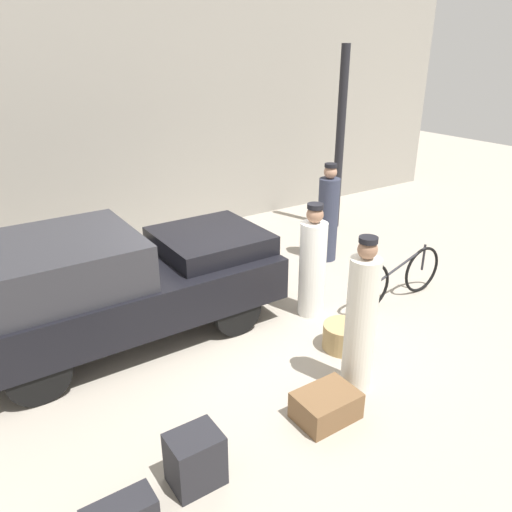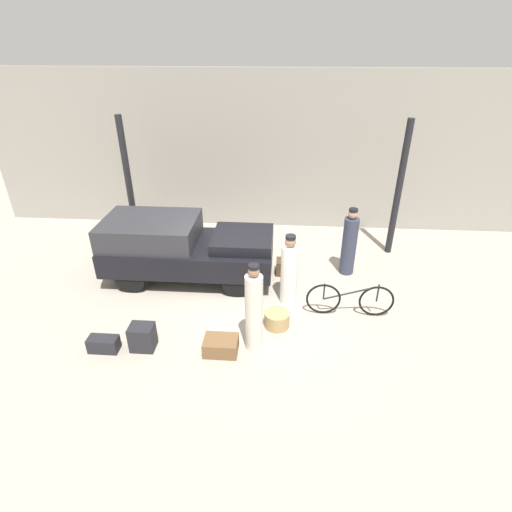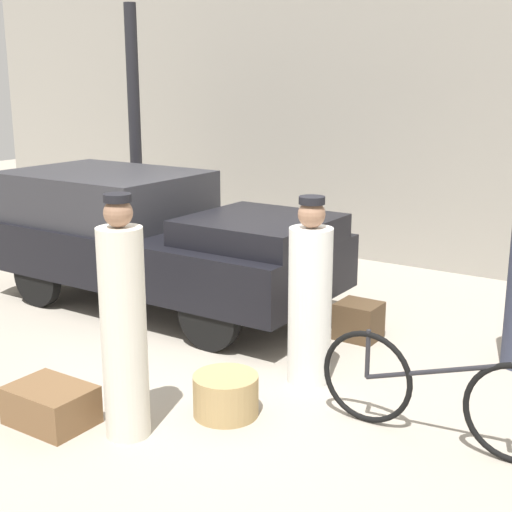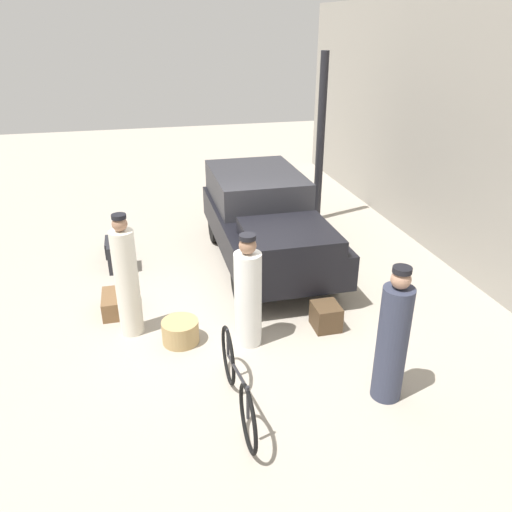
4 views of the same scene
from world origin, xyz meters
TOP-DOWN VIEW (x-y plane):
  - ground_plane at (0.00, 0.00)m, footprint 30.00×30.00m
  - station_building_facade at (0.00, 4.08)m, footprint 16.00×0.15m
  - canopy_pillar_left at (-3.35, 2.46)m, footprint 0.17×0.17m
  - truck at (-1.61, 0.81)m, footprint 3.95×1.75m
  - bicycle at (2.22, -0.50)m, footprint 1.82×0.04m
  - wicker_basket at (0.71, -1.00)m, footprint 0.51×0.51m
  - conductor_in_dark_uniform at (0.29, -1.65)m, footprint 0.33×0.33m
  - porter_with_bicycle at (0.94, -0.09)m, footprint 0.37×0.37m
  - porter_standing_middle at (2.39, 1.26)m, footprint 0.35×0.35m
  - suitcase_tan_flat at (-1.79, -1.84)m, footprint 0.45×0.36m
  - suitcase_small_leather at (-2.50, -1.96)m, footprint 0.55×0.27m
  - trunk_large_brown at (-0.31, -1.85)m, footprint 0.63×0.46m
  - trunk_wicker_pale at (0.85, 1.08)m, footprint 0.41×0.37m

SIDE VIEW (x-z plane):
  - ground_plane at x=0.00m, z-range 0.00..0.00m
  - suitcase_small_leather at x=-2.50m, z-range 0.00..0.29m
  - trunk_large_brown at x=-0.31m, z-range 0.00..0.30m
  - wicker_basket at x=0.71m, z-range 0.00..0.33m
  - trunk_wicker_pale at x=0.85m, z-range 0.00..0.37m
  - suitcase_tan_flat at x=-1.79m, z-range 0.00..0.51m
  - bicycle at x=2.22m, z-range -0.01..0.76m
  - porter_with_bicycle at x=0.94m, z-range -0.07..1.54m
  - porter_standing_middle at x=2.39m, z-range -0.07..1.64m
  - truck at x=-1.61m, z-range 0.08..1.57m
  - conductor_in_dark_uniform at x=0.29m, z-range -0.06..1.73m
  - canopy_pillar_left at x=-3.35m, z-range 0.00..3.53m
  - station_building_facade at x=0.00m, z-range 0.00..4.50m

